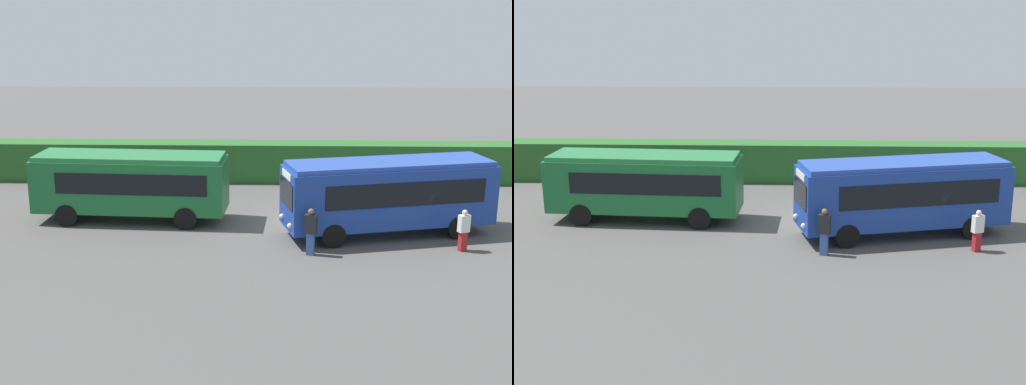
% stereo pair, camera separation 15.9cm
% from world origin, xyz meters
% --- Properties ---
extents(ground_plane, '(108.98, 108.98, 0.00)m').
position_xyz_m(ground_plane, '(0.00, 0.00, 0.00)').
color(ground_plane, '#514F4C').
extents(bus_green, '(8.86, 3.03, 3.08)m').
position_xyz_m(bus_green, '(-7.83, 0.13, 1.78)').
color(bus_green, '#19602D').
rests_on(bus_green, ground_plane).
extents(bus_blue, '(9.20, 4.44, 3.24)m').
position_xyz_m(bus_blue, '(3.48, -1.66, 1.86)').
color(bus_blue, navy).
rests_on(bus_blue, ground_plane).
extents(person_left, '(0.52, 0.38, 1.90)m').
position_xyz_m(person_left, '(0.10, -4.26, 1.01)').
color(person_left, '#334C8C').
rests_on(person_left, ground_plane).
extents(person_center, '(0.50, 0.41, 1.71)m').
position_xyz_m(person_center, '(6.21, -3.62, 0.90)').
color(person_center, maroon).
rests_on(person_center, ground_plane).
extents(hedge_row, '(66.49, 1.74, 2.16)m').
position_xyz_m(hedge_row, '(0.00, 7.74, 1.08)').
color(hedge_row, '#286127').
rests_on(hedge_row, ground_plane).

